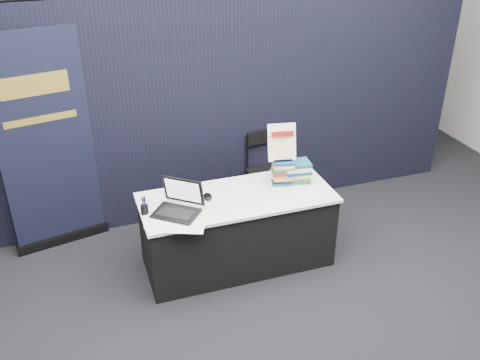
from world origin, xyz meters
name	(u,v)px	position (x,y,z in m)	size (l,w,h in m)	color
floor	(257,297)	(0.00, 0.00, 0.00)	(8.00, 8.00, 0.00)	black
wall_back	(157,13)	(0.00, 4.00, 1.75)	(8.00, 0.02, 3.50)	#A19F98
drape_partition	(205,111)	(0.00, 1.60, 1.20)	(6.00, 0.08, 2.40)	black
display_table	(237,230)	(0.00, 0.55, 0.38)	(1.80, 0.75, 0.75)	black
laptop	(174,205)	(-0.60, 0.48, 0.82)	(0.47, 0.51, 0.29)	black
mouse	(208,196)	(-0.27, 0.60, 0.77)	(0.08, 0.13, 0.04)	black
brochure_left	(163,220)	(-0.73, 0.38, 0.75)	(0.33, 0.23, 0.00)	silver
brochure_mid	(186,226)	(-0.57, 0.22, 0.75)	(0.31, 0.22, 0.00)	white
brochure_right	(194,203)	(-0.41, 0.55, 0.75)	(0.26, 0.19, 0.00)	white
pen_cup	(145,210)	(-0.86, 0.52, 0.79)	(0.07, 0.07, 0.09)	black
book_stack_tall	(282,172)	(0.49, 0.66, 0.87)	(0.22, 0.19, 0.24)	#174A58
book_stack_short	(297,172)	(0.65, 0.65, 0.85)	(0.27, 0.23, 0.20)	#1F7545
info_sign	(282,143)	(0.49, 0.69, 1.16)	(0.28, 0.16, 0.36)	black
pullup_banner	(48,157)	(-1.61, 1.48, 0.97)	(0.93, 0.29, 2.19)	black
stacking_chair	(269,169)	(0.64, 1.38, 0.52)	(0.46, 0.46, 0.93)	black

